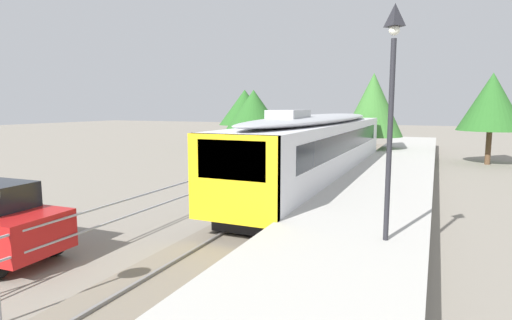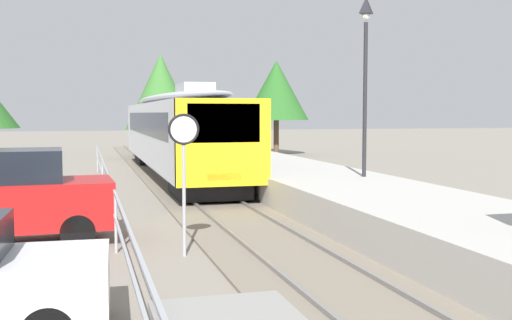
% 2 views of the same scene
% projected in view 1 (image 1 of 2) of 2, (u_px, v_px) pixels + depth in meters
% --- Properties ---
extents(ground_plane, '(160.00, 160.00, 0.00)m').
position_uv_depth(ground_plane, '(225.00, 200.00, 17.63)').
color(ground_plane, gray).
extents(track_rails, '(3.20, 60.00, 0.14)m').
position_uv_depth(track_rails, '(291.00, 206.00, 16.43)').
color(track_rails, slate).
rests_on(track_rails, ground).
extents(commuter_train, '(2.82, 19.40, 3.74)m').
position_uv_depth(commuter_train, '(320.00, 145.00, 20.15)').
color(commuter_train, silver).
rests_on(commuter_train, track_rails).
extents(station_platform, '(3.90, 60.00, 0.90)m').
position_uv_depth(station_platform, '(374.00, 204.00, 15.07)').
color(station_platform, '#B7B5AD').
rests_on(station_platform, ground).
extents(platform_lamp_mid_platform, '(0.34, 0.34, 5.35)m').
position_uv_depth(platform_lamp_mid_platform, '(392.00, 79.00, 9.13)').
color(platform_lamp_mid_platform, '#232328').
rests_on(platform_lamp_mid_platform, station_platform).
extents(tree_behind_carpark, '(4.42, 4.42, 6.49)m').
position_uv_depth(tree_behind_carpark, '(373.00, 105.00, 30.50)').
color(tree_behind_carpark, brown).
rests_on(tree_behind_carpark, ground).
extents(tree_behind_station_far, '(4.33, 4.33, 6.32)m').
position_uv_depth(tree_behind_station_far, '(492.00, 102.00, 28.06)').
color(tree_behind_station_far, brown).
rests_on(tree_behind_station_far, ground).
extents(tree_distant_left, '(5.23, 5.23, 5.73)m').
position_uv_depth(tree_distant_left, '(245.00, 107.00, 41.52)').
color(tree_distant_left, brown).
rests_on(tree_distant_left, ground).
extents(tree_distant_centre, '(5.28, 5.28, 5.56)m').
position_uv_depth(tree_distant_centre, '(254.00, 110.00, 37.92)').
color(tree_distant_centre, brown).
rests_on(tree_distant_centre, ground).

